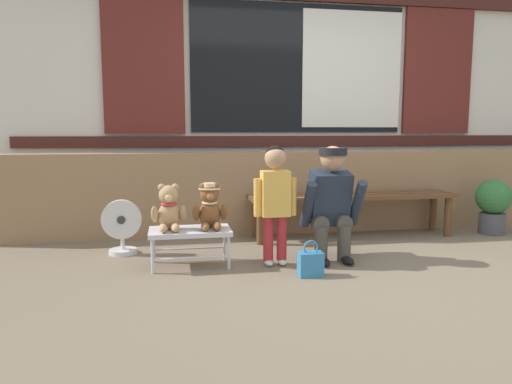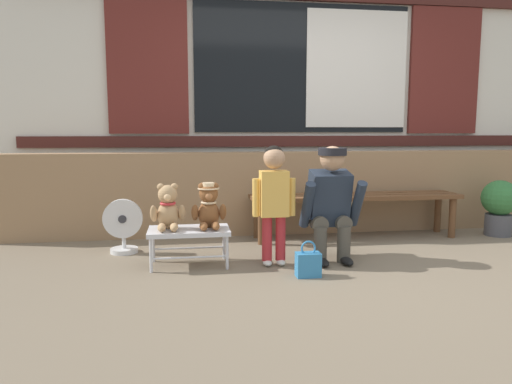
{
  "view_description": "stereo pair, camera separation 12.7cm",
  "coord_description": "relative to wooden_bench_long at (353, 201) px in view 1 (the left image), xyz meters",
  "views": [
    {
      "loc": [
        -1.44,
        -3.42,
        1.08
      ],
      "look_at": [
        -0.71,
        0.56,
        0.55
      ],
      "focal_mm": 33.47,
      "sensor_mm": 36.0,
      "label": 1
    },
    {
      "loc": [
        -1.31,
        -3.44,
        1.08
      ],
      "look_at": [
        -0.71,
        0.56,
        0.55
      ],
      "focal_mm": 33.47,
      "sensor_mm": 36.0,
      "label": 2
    }
  ],
  "objects": [
    {
      "name": "ground_plane",
      "position": [
        -0.36,
        -1.06,
        -0.37
      ],
      "size": [
        60.0,
        60.0,
        0.0
      ],
      "primitive_type": "plane",
      "color": "#756651"
    },
    {
      "name": "floor_fan",
      "position": [
        -2.22,
        -0.28,
        -0.13
      ],
      "size": [
        0.34,
        0.24,
        0.48
      ],
      "color": "silver",
      "rests_on": "ground"
    },
    {
      "name": "teddy_bear_plain",
      "position": [
        -1.81,
        -0.75,
        0.09
      ],
      "size": [
        0.28,
        0.26,
        0.36
      ],
      "color": "tan",
      "rests_on": "small_display_bench"
    },
    {
      "name": "adult_crouching",
      "position": [
        -0.49,
        -0.76,
        0.11
      ],
      "size": [
        0.5,
        0.49,
        0.95
      ],
      "color": "#4C473D",
      "rests_on": "ground"
    },
    {
      "name": "handbag_on_ground",
      "position": [
        -0.79,
        -1.18,
        -0.28
      ],
      "size": [
        0.18,
        0.11,
        0.27
      ],
      "color": "teal",
      "rests_on": "ground"
    },
    {
      "name": "teddy_bear_with_hat",
      "position": [
        -1.49,
        -0.75,
        0.1
      ],
      "size": [
        0.28,
        0.27,
        0.36
      ],
      "color": "brown",
      "rests_on": "small_display_bench"
    },
    {
      "name": "wooden_bench_long",
      "position": [
        0.0,
        0.0,
        0.0
      ],
      "size": [
        2.1,
        0.4,
        0.44
      ],
      "color": "brown",
      "rests_on": "ground"
    },
    {
      "name": "potted_plant",
      "position": [
        1.5,
        -0.12,
        -0.05
      ],
      "size": [
        0.36,
        0.36,
        0.57
      ],
      "color": "#4C4C51",
      "rests_on": "ground"
    },
    {
      "name": "child_standing",
      "position": [
        -0.98,
        -0.84,
        0.22
      ],
      "size": [
        0.35,
        0.18,
        0.96
      ],
      "color": "#B7282D",
      "rests_on": "ground"
    },
    {
      "name": "small_display_bench",
      "position": [
        -1.65,
        -0.75,
        -0.11
      ],
      "size": [
        0.64,
        0.36,
        0.3
      ],
      "color": "silver",
      "rests_on": "ground"
    },
    {
      "name": "shop_facade",
      "position": [
        -0.36,
        0.88,
        1.51
      ],
      "size": [
        6.59,
        0.26,
        3.77
      ],
      "color": "silver",
      "rests_on": "ground"
    },
    {
      "name": "brick_low_wall",
      "position": [
        -0.36,
        0.37,
        0.05
      ],
      "size": [
        6.46,
        0.25,
        0.85
      ],
      "primitive_type": "cube",
      "color": "#997551",
      "rests_on": "ground"
    }
  ]
}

